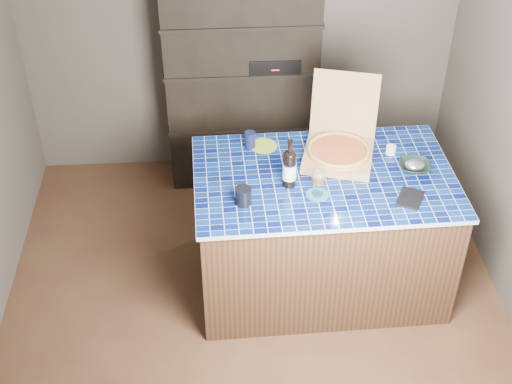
{
  "coord_description": "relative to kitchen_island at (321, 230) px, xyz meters",
  "views": [
    {
      "loc": [
        -0.22,
        -3.54,
        3.7
      ],
      "look_at": [
        0.01,
        0.0,
        0.96
      ],
      "focal_mm": 50.0,
      "sensor_mm": 36.0,
      "label": 1
    }
  ],
  "objects": [
    {
      "name": "pizza_box",
      "position": [
        0.12,
        0.21,
        0.54
      ],
      "size": [
        0.58,
        0.65,
        0.49
      ],
      "rotation": [
        0.0,
        0.0,
        -0.26
      ],
      "color": "tan",
      "rests_on": "kitchen_island"
    },
    {
      "name": "teal_trivet",
      "position": [
        -0.07,
        -0.2,
        0.47
      ],
      "size": [
        0.15,
        0.15,
        0.01
      ],
      "primitive_type": "cylinder",
      "color": "#186D7D",
      "rests_on": "kitchen_island"
    },
    {
      "name": "bowl",
      "position": [
        0.6,
        0.02,
        0.49
      ],
      "size": [
        0.24,
        0.24,
        0.05
      ],
      "primitive_type": "imported",
      "rotation": [
        0.0,
        0.0,
        -0.16
      ],
      "color": "black",
      "rests_on": "kitchen_island"
    },
    {
      "name": "kitchen_island",
      "position": [
        0.0,
        0.0,
        0.0
      ],
      "size": [
        1.74,
        1.13,
        0.94
      ],
      "rotation": [
        0.0,
        0.0,
        0.03
      ],
      "color": "#492C1C",
      "rests_on": "floor"
    },
    {
      "name": "shelving_unit",
      "position": [
        -0.47,
        1.35,
        0.43
      ],
      "size": [
        1.2,
        0.41,
        1.8
      ],
      "color": "black",
      "rests_on": "floor"
    },
    {
      "name": "mead_bottle",
      "position": [
        -0.24,
        -0.09,
        0.6
      ],
      "size": [
        0.09,
        0.09,
        0.34
      ],
      "color": "black",
      "rests_on": "kitchen_island"
    },
    {
      "name": "white_jar",
      "position": [
        0.49,
        0.22,
        0.5
      ],
      "size": [
        0.07,
        0.07,
        0.06
      ],
      "primitive_type": "cylinder",
      "color": "white",
      "rests_on": "kitchen_island"
    },
    {
      "name": "wine_glass",
      "position": [
        -0.07,
        -0.2,
        0.6
      ],
      "size": [
        0.08,
        0.08,
        0.19
      ],
      "color": "white",
      "rests_on": "teal_trivet"
    },
    {
      "name": "green_trivet",
      "position": [
        -0.37,
        0.37,
        0.47
      ],
      "size": [
        0.19,
        0.19,
        0.01
      ],
      "primitive_type": "cylinder",
      "color": "#89B426",
      "rests_on": "kitchen_island"
    },
    {
      "name": "navy_cup",
      "position": [
        -0.47,
        0.36,
        0.53
      ],
      "size": [
        0.08,
        0.08,
        0.12
      ],
      "primitive_type": "cylinder",
      "color": "#0E1334",
      "rests_on": "kitchen_island"
    },
    {
      "name": "dvd_case",
      "position": [
        0.5,
        -0.29,
        0.48
      ],
      "size": [
        0.22,
        0.24,
        0.02
      ],
      "primitive_type": "cube",
      "rotation": [
        0.0,
        0.0,
        -0.46
      ],
      "color": "black",
      "rests_on": "kitchen_island"
    },
    {
      "name": "room",
      "position": [
        -0.48,
        -0.18,
        0.78
      ],
      "size": [
        3.5,
        3.5,
        3.5
      ],
      "color": "#513A22",
      "rests_on": "ground"
    },
    {
      "name": "tumbler",
      "position": [
        -0.55,
        -0.26,
        0.52
      ],
      "size": [
        0.1,
        0.1,
        0.11
      ],
      "primitive_type": "cylinder",
      "color": "black",
      "rests_on": "kitchen_island"
    },
    {
      "name": "foil_contents",
      "position": [
        0.6,
        0.02,
        0.51
      ],
      "size": [
        0.14,
        0.11,
        0.06
      ],
      "primitive_type": "ellipsoid",
      "color": "silver",
      "rests_on": "bowl"
    }
  ]
}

